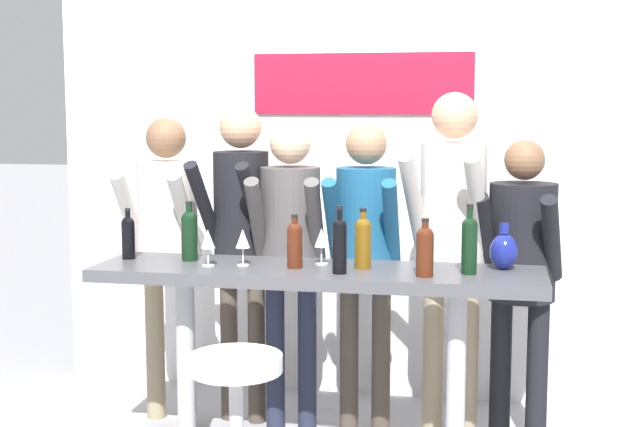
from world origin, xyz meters
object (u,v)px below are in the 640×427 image
at_px(person_center_right, 452,225).
at_px(wine_bottle_5, 189,233).
at_px(person_center, 366,242).
at_px(wine_glass_0, 208,240).
at_px(wine_glass_1, 243,240).
at_px(person_left, 241,224).
at_px(wine_bottle_0, 128,235).
at_px(wine_bottle_1, 425,249).
at_px(person_center_left, 290,240).
at_px(wine_bottle_3, 469,242).
at_px(person_far_left, 167,233).
at_px(decorative_vase, 504,251).
at_px(person_right, 522,258).
at_px(tasting_table, 317,304).
at_px(wine_bottle_6, 295,243).
at_px(wine_bottle_4, 340,243).
at_px(wine_glass_2, 321,239).
at_px(bar_stool, 236,414).
at_px(wine_bottle_2, 363,240).

bearing_deg(person_center_right, wine_bottle_5, -149.72).
height_order(person_center, wine_glass_0, person_center).
relative_size(person_center, wine_glass_1, 9.47).
relative_size(person_left, wine_bottle_0, 6.91).
height_order(wine_bottle_1, wine_glass_0, wine_bottle_1).
xyz_separation_m(person_center_left, wine_bottle_3, (0.96, -0.54, 0.10)).
bearing_deg(person_far_left, wine_bottle_3, -18.13).
xyz_separation_m(wine_bottle_1, wine_glass_0, (-1.04, 0.05, 0.00)).
bearing_deg(person_center, wine_bottle_3, -45.63).
distance_m(person_left, decorative_vase, 1.49).
distance_m(person_right, wine_glass_1, 1.46).
xyz_separation_m(tasting_table, person_center_left, (-0.25, 0.52, 0.22)).
bearing_deg(wine_glass_0, wine_bottle_6, 5.03).
relative_size(wine_bottle_0, wine_bottle_3, 0.80).
distance_m(wine_bottle_1, decorative_vase, 0.43).
xyz_separation_m(person_far_left, wine_bottle_4, (1.08, -0.66, 0.08)).
height_order(person_left, wine_glass_2, person_left).
bearing_deg(wine_bottle_0, person_center, 22.36).
xyz_separation_m(wine_bottle_5, wine_glass_0, (0.14, -0.13, -0.01)).
height_order(bar_stool, person_center_left, person_center_left).
bearing_deg(wine_bottle_0, wine_glass_0, -14.59).
bearing_deg(person_left, tasting_table, -40.32).
xyz_separation_m(person_right, wine_glass_0, (-1.49, -0.63, 0.14)).
xyz_separation_m(person_right, wine_bottle_6, (-1.07, -0.59, 0.14)).
bearing_deg(wine_glass_1, person_left, 107.12).
bearing_deg(person_right, wine_bottle_4, -129.97).
distance_m(bar_stool, wine_glass_2, 0.99).
relative_size(person_left, person_right, 1.11).
xyz_separation_m(person_left, wine_bottle_4, (0.68, -0.71, 0.03)).
bearing_deg(wine_glass_2, person_center, 70.90).
relative_size(person_left, person_center, 1.05).
relative_size(wine_bottle_1, wine_glass_0, 1.49).
relative_size(person_center_left, person_center, 1.00).
bearing_deg(wine_glass_0, wine_bottle_4, -5.33).
height_order(person_right, wine_bottle_1, person_right).
distance_m(wine_bottle_5, wine_bottle_6, 0.57).
xyz_separation_m(person_far_left, person_center_left, (0.70, -0.02, -0.01)).
bearing_deg(wine_bottle_6, wine_bottle_2, 8.48).
xyz_separation_m(person_center_right, wine_bottle_5, (-1.27, -0.46, -0.01)).
height_order(tasting_table, wine_glass_0, wine_glass_0).
distance_m(wine_bottle_5, decorative_vase, 1.53).
bearing_deg(person_center, person_left, 173.61).
bearing_deg(person_center, wine_bottle_6, -116.63).
bearing_deg(wine_glass_0, person_far_left, 126.02).
relative_size(person_center, wine_bottle_0, 6.56).
distance_m(person_right, wine_bottle_1, 0.83).
xyz_separation_m(person_center_right, wine_bottle_0, (-1.59, -0.48, -0.03)).
bearing_deg(wine_glass_2, person_center_left, 120.38).
xyz_separation_m(tasting_table, decorative_vase, (0.87, 0.13, 0.27)).
distance_m(person_center, person_center_right, 0.46).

